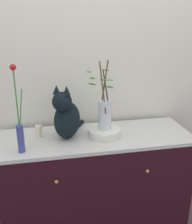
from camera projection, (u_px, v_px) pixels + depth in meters
The scene contains 8 objects.
ground_plane at pixel (96, 224), 2.13m from camera, with size 6.00×6.00×0.00m, color brown.
wall_back at pixel (88, 60), 1.98m from camera, with size 4.40×0.08×2.60m, color silver.
sideboard at pixel (96, 183), 1.99m from camera, with size 1.38×0.50×0.81m.
cat_sitting at pixel (66, 116), 1.77m from camera, with size 0.28×0.38×0.39m.
vase_slim_green at pixel (20, 129), 1.58m from camera, with size 0.06×0.04×0.55m.
bowl_porcelain at pixel (104, 132), 1.84m from camera, with size 0.23×0.23×0.06m, color silver.
vase_glass_clear at pixel (104, 112), 1.79m from camera, with size 0.18×0.19×0.48m.
candle_pillar at pixel (39, 131), 1.83m from camera, with size 0.05×0.05×0.09m.
Camera 1 is at (-0.33, -1.65, 1.60)m, focal length 41.48 mm.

